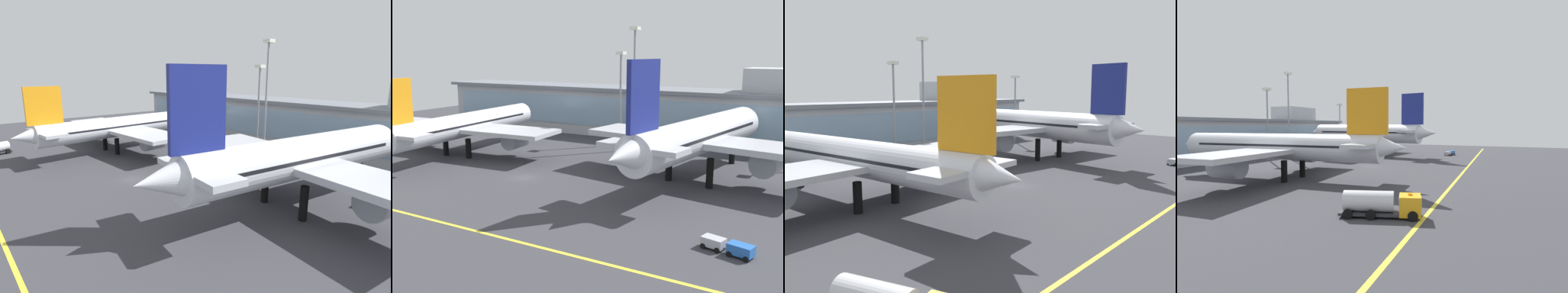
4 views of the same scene
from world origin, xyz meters
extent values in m
plane|color=#38383D|center=(0.00, 0.00, 0.00)|extent=(180.00, 180.00, 0.00)
cube|color=#ADB2B7|center=(0.00, 46.68, 5.70)|extent=(112.17, 12.00, 11.40)
cube|color=#84A3BC|center=(0.00, 40.63, 6.27)|extent=(107.68, 0.20, 7.29)
cube|color=slate|center=(0.00, 46.68, 11.80)|extent=(115.17, 14.00, 0.80)
cylinder|color=black|center=(-24.60, 5.87, 1.96)|extent=(1.10, 1.10, 3.93)
cylinder|color=black|center=(-18.73, 6.29, 1.96)|extent=(1.10, 1.10, 3.93)
cylinder|color=black|center=(-22.99, 24.78, 1.96)|extent=(1.10, 1.10, 3.93)
cylinder|color=silver|center=(-21.90, 9.33, 6.14)|extent=(7.79, 41.00, 4.91)
cone|color=silver|center=(-23.44, 31.13, 6.14)|extent=(4.96, 4.74, 4.66)
cone|color=silver|center=(-20.33, -12.71, 6.50)|extent=(4.54, 5.68, 4.17)
cube|color=#84A3BC|center=(-23.22, 28.03, 6.99)|extent=(3.92, 3.69, 1.47)
cube|color=black|center=(-21.90, 9.33, 6.50)|extent=(7.37, 34.50, 0.39)
cube|color=#B7BAC1|center=(-21.90, 9.33, 5.52)|extent=(40.02, 12.55, 0.79)
cylinder|color=#999EA8|center=(-33.01, 10.01, 3.58)|extent=(3.80, 5.53, 3.44)
cylinder|color=#999EA8|center=(-10.99, 11.58, 3.58)|extent=(3.80, 5.53, 3.44)
cube|color=orange|center=(-20.62, -8.55, 12.52)|extent=(1.11, 7.36, 7.85)
cube|color=#B7BAC1|center=(-20.62, -8.55, 6.87)|extent=(12.90, 5.37, 0.63)
cylinder|color=black|center=(21.76, 10.58, 2.38)|extent=(1.10, 1.10, 4.77)
cylinder|color=black|center=(28.84, 9.55, 2.38)|extent=(1.10, 1.10, 4.77)
cylinder|color=black|center=(27.93, 27.99, 2.38)|extent=(1.10, 1.10, 4.77)
cylinder|color=silver|center=(25.76, 13.18, 7.45)|extent=(11.60, 39.83, 5.96)
cone|color=silver|center=(28.87, 34.43, 7.45)|extent=(6.38, 6.12, 5.66)
cone|color=silver|center=(22.60, -8.36, 7.89)|extent=(5.96, 7.22, 5.06)
cube|color=#84A3BC|center=(28.38, 31.10, 8.49)|extent=(5.02, 4.77, 1.79)
cube|color=black|center=(25.76, 13.18, 7.89)|extent=(10.75, 33.60, 0.48)
cube|color=#B7BAC1|center=(25.76, 13.18, 6.70)|extent=(39.48, 14.93, 0.95)
cylinder|color=#999EA8|center=(15.29, 16.15, 4.35)|extent=(4.87, 5.67, 4.17)
cylinder|color=#999EA8|center=(36.63, 13.02, 4.35)|extent=(4.87, 5.67, 4.17)
cube|color=navy|center=(23.25, -3.96, 15.19)|extent=(1.73, 7.12, 9.53)
cube|color=#B7BAC1|center=(23.25, -3.96, 8.34)|extent=(12.82, 6.07, 0.76)
cylinder|color=black|center=(-36.45, -13.69, 0.55)|extent=(0.61, 1.14, 1.10)
cylinder|color=black|center=(-38.93, -14.47, 0.55)|extent=(0.61, 1.14, 1.10)
cylinder|color=gray|center=(6.51, 29.70, 12.63)|extent=(0.44, 0.44, 25.27)
cube|color=silver|center=(6.51, 29.70, 25.62)|extent=(1.80, 1.80, 0.70)
cylinder|color=gray|center=(1.57, 33.36, 10.14)|extent=(0.44, 0.44, 20.29)
cube|color=silver|center=(1.57, 33.36, 20.64)|extent=(1.80, 1.80, 0.70)
camera|label=1|loc=(48.77, -25.63, 18.99)|focal=28.51mm
camera|label=2|loc=(47.58, -60.39, 20.84)|focal=42.83mm
camera|label=3|loc=(-50.83, -37.32, 14.89)|focal=37.47mm
camera|label=4|loc=(-67.25, -29.65, 10.14)|focal=27.76mm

